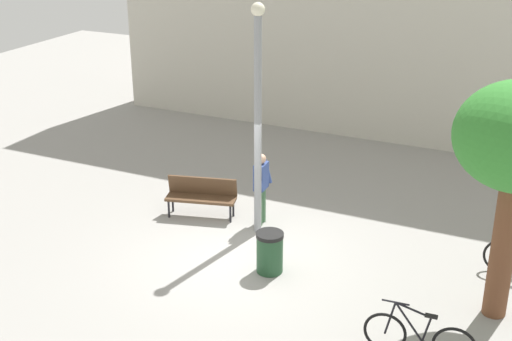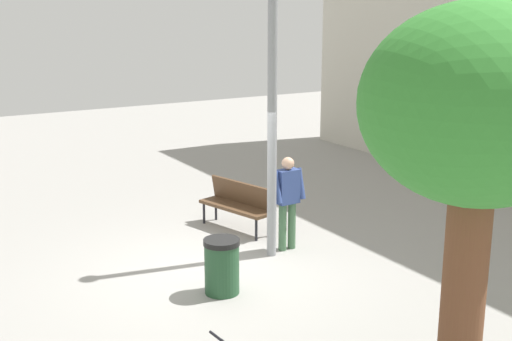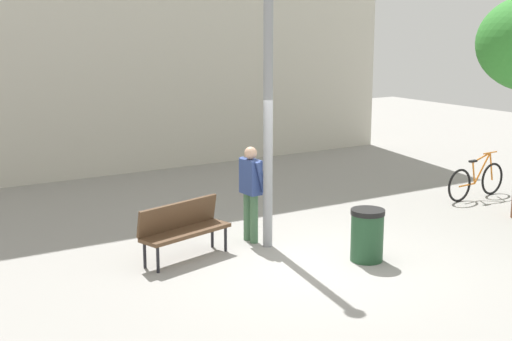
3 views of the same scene
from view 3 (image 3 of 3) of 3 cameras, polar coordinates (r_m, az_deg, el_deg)
name	(u,v)px [view 3 (image 3 of 3)]	position (r m, az deg, el deg)	size (l,w,h in m)	color
ground_plane	(317,265)	(11.59, 4.77, -7.38)	(36.00, 36.00, 0.00)	gray
building_facade	(103,3)	(18.96, -11.91, 12.69)	(16.02, 2.00, 8.32)	beige
lamppost	(268,85)	(11.92, 0.96, 6.71)	(0.28, 0.28, 4.98)	gray
person_by_lamppost	(251,187)	(12.48, -0.40, -1.31)	(0.30, 0.60, 1.67)	#47704C
park_bench	(183,226)	(11.76, -5.75, -4.31)	(1.67, 0.87, 0.92)	#513823
bicycle_orange	(476,181)	(16.32, 16.86, -0.77)	(1.81, 0.17, 0.97)	black
trash_bin	(367,235)	(11.76, 8.68, -5.00)	(0.55, 0.55, 0.84)	#234C2D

